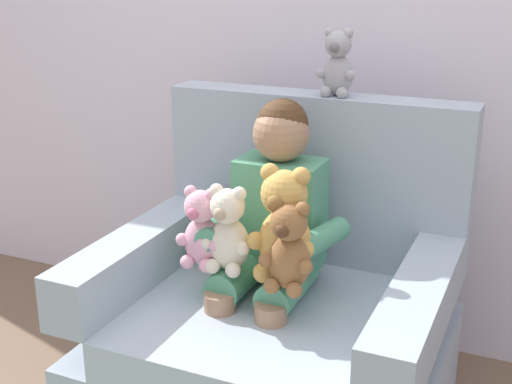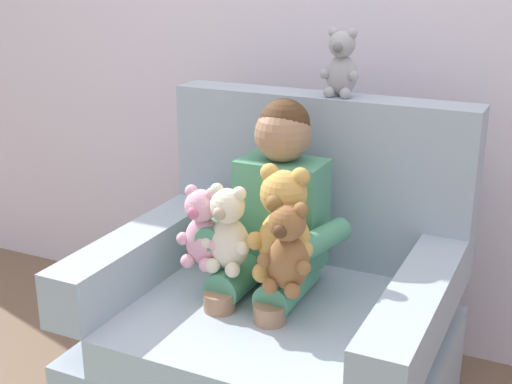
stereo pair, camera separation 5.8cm
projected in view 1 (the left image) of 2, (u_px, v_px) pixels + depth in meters
The scene contains 8 objects.
armchair at pixel (279, 330), 2.15m from camera, with size 1.01×0.88×1.00m.
seated_child at pixel (272, 224), 2.07m from camera, with size 0.45×0.39×0.82m.
plush_honey at pixel (284, 227), 1.91m from camera, with size 0.20×0.16×0.33m.
plush_brown at pixel (289, 249), 1.85m from camera, with size 0.15×0.13×0.26m.
plush_pink at pixel (201, 230), 2.00m from camera, with size 0.15×0.12×0.24m.
plush_cream at pixel (228, 231), 1.97m from camera, with size 0.15×0.13×0.26m.
plush_grey_on_backrest at pixel (338, 65), 2.15m from camera, with size 0.13×0.10×0.21m.
throw_pillow at pixel (223, 237), 2.27m from camera, with size 0.26×0.12×0.26m, color slate.
Camera 1 is at (0.71, -1.72, 1.41)m, focal length 48.52 mm.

